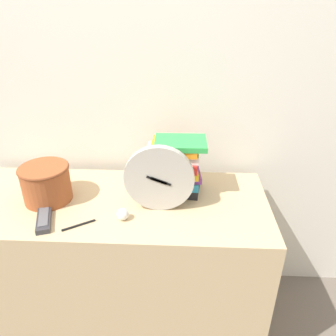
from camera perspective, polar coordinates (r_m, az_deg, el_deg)
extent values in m
cube|color=silver|center=(1.50, -8.22, 17.60)|extent=(6.00, 0.04, 2.40)
cube|color=tan|center=(1.60, -8.27, -16.27)|extent=(1.27, 0.53, 0.71)
cylinder|color=#B7B2A8|center=(1.24, -1.56, -1.86)|extent=(0.27, 0.03, 0.27)
cylinder|color=white|center=(1.24, -1.59, -2.07)|extent=(0.24, 0.01, 0.24)
cube|color=black|center=(1.23, -1.61, -2.20)|extent=(0.07, 0.01, 0.03)
cube|color=black|center=(1.23, -1.61, -2.20)|extent=(0.09, 0.01, 0.04)
cylinder|color=black|center=(1.23, -1.61, -2.20)|extent=(0.01, 0.00, 0.01)
cube|color=#232328|center=(1.42, 1.60, -3.31)|extent=(0.20, 0.15, 0.04)
cube|color=#2D9ED1|center=(1.40, 0.73, -2.08)|extent=(0.22, 0.15, 0.03)
cube|color=#7A3899|center=(1.38, 1.02, -1.28)|extent=(0.23, 0.14, 0.02)
cube|color=yellow|center=(1.37, 0.70, -0.23)|extent=(0.22, 0.19, 0.03)
cube|color=red|center=(1.35, 1.15, 1.14)|extent=(0.18, 0.18, 0.04)
cube|color=white|center=(1.35, 0.80, 2.68)|extent=(0.22, 0.16, 0.03)
cube|color=orange|center=(1.34, 1.14, 3.78)|extent=(0.20, 0.18, 0.03)
cube|color=green|center=(1.31, 2.20, 4.39)|extent=(0.21, 0.15, 0.02)
cylinder|color=#994C28|center=(1.42, -20.46, -2.53)|extent=(0.19, 0.19, 0.15)
torus|color=brown|center=(1.39, -20.93, -0.04)|extent=(0.20, 0.20, 0.01)
cube|color=#333338|center=(1.33, -20.78, -8.24)|extent=(0.10, 0.18, 0.02)
cube|color=#59595E|center=(1.32, -20.86, -7.84)|extent=(0.07, 0.13, 0.00)
sphere|color=white|center=(1.25, -7.88, -7.98)|extent=(0.05, 0.05, 0.05)
cylinder|color=black|center=(1.26, -15.29, -9.57)|extent=(0.11, 0.07, 0.01)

